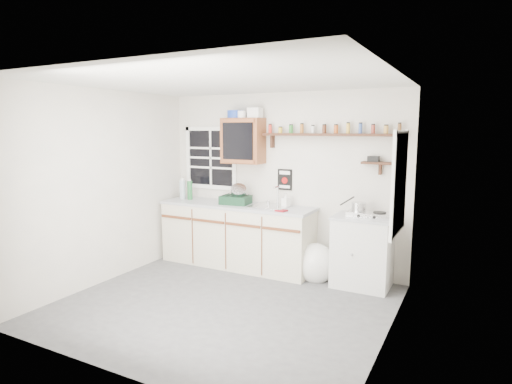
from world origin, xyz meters
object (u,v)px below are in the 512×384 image
Objects in this scene: main_cabinet at (236,235)px; dish_rack at (237,197)px; hotplate at (369,214)px; right_cabinet at (362,251)px; upper_cabinet at (243,141)px; spice_shelf at (330,134)px.

dish_rack is (0.00, 0.00, 0.56)m from main_cabinet.
dish_rack is at bearing 177.26° from hotplate.
main_cabinet reaches higher than right_cabinet.
main_cabinet is 5.30× the size of dish_rack.
hotplate is at bearing -16.37° from right_cabinet.
dish_rack is (-0.03, -0.14, -0.81)m from upper_cabinet.
upper_cabinet is at bearing -176.90° from spice_shelf.
hotplate reaches higher than main_cabinet.
upper_cabinet is 0.34× the size of spice_shelf.
dish_rack is 0.82× the size of hotplate.
upper_cabinet is 1.28m from spice_shelf.
spice_shelf is (-0.52, 0.19, 1.48)m from right_cabinet.
upper_cabinet reaches higher than dish_rack.
upper_cabinet is 0.82m from dish_rack.
dish_rack is at bearing -170.78° from spice_shelf.
dish_rack is (-1.31, -0.21, -0.91)m from spice_shelf.
upper_cabinet reaches higher than spice_shelf.
spice_shelf is (1.31, 0.21, 1.47)m from main_cabinet.
right_cabinet is (1.83, 0.03, -0.01)m from main_cabinet.
main_cabinet is at bearing -175.44° from dish_rack.
spice_shelf is at bearing 3.10° from upper_cabinet.
spice_shelf is 3.59× the size of hotplate.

